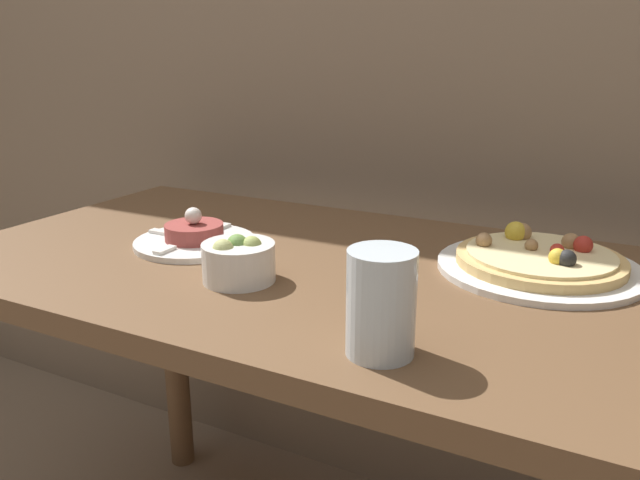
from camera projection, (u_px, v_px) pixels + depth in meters
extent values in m
cube|color=brown|center=(318.00, 273.00, 0.99)|extent=(1.22, 0.66, 0.03)
cylinder|color=brown|center=(174.00, 342.00, 1.57)|extent=(0.06, 0.06, 0.70)
cylinder|color=white|center=(539.00, 268.00, 0.95)|extent=(0.31, 0.31, 0.01)
cylinder|color=#DBB26B|center=(540.00, 260.00, 0.95)|extent=(0.25, 0.25, 0.01)
cylinder|color=beige|center=(540.00, 254.00, 0.94)|extent=(0.22, 0.22, 0.01)
sphere|color=#997047|center=(522.00, 232.00, 1.01)|extent=(0.03, 0.03, 0.03)
sphere|color=#997047|center=(484.00, 240.00, 0.97)|extent=(0.03, 0.03, 0.03)
sphere|color=black|center=(567.00, 259.00, 0.89)|extent=(0.03, 0.03, 0.03)
sphere|color=gold|center=(558.00, 257.00, 0.89)|extent=(0.03, 0.03, 0.03)
sphere|color=#B22D23|center=(583.00, 245.00, 0.95)|extent=(0.03, 0.03, 0.03)
sphere|color=#997047|center=(571.00, 242.00, 0.96)|extent=(0.03, 0.03, 0.03)
sphere|color=#997047|center=(531.00, 245.00, 0.95)|extent=(0.02, 0.02, 0.02)
sphere|color=gold|center=(516.00, 232.00, 1.01)|extent=(0.03, 0.03, 0.03)
sphere|color=#B22D23|center=(557.00, 250.00, 0.93)|extent=(0.02, 0.02, 0.02)
cylinder|color=white|center=(195.00, 242.00, 1.07)|extent=(0.21, 0.21, 0.01)
cylinder|color=#933D38|center=(194.00, 232.00, 1.07)|extent=(0.10, 0.10, 0.03)
sphere|color=silver|center=(193.00, 216.00, 1.06)|extent=(0.03, 0.03, 0.03)
cube|color=white|center=(231.00, 244.00, 1.04)|extent=(0.04, 0.02, 0.01)
cube|color=white|center=(221.00, 227.00, 1.14)|extent=(0.02, 0.04, 0.01)
cube|color=white|center=(160.00, 232.00, 1.11)|extent=(0.04, 0.02, 0.01)
cube|color=white|center=(165.00, 250.00, 1.01)|extent=(0.02, 0.04, 0.01)
cylinder|color=white|center=(239.00, 262.00, 0.90)|extent=(0.11, 0.11, 0.06)
sphere|color=#A3B25B|center=(252.00, 246.00, 0.90)|extent=(0.03, 0.03, 0.03)
sphere|color=#B7BC70|center=(223.00, 250.00, 0.88)|extent=(0.03, 0.03, 0.03)
sphere|color=#668E42|center=(237.00, 245.00, 0.90)|extent=(0.03, 0.03, 0.03)
cylinder|color=silver|center=(381.00, 303.00, 0.68)|extent=(0.08, 0.08, 0.12)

